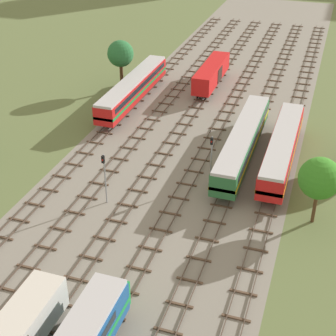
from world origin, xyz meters
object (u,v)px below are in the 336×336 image
Objects in this scene: passenger_coach_far_left_far at (133,87)px; signal_post_near at (211,154)px; diesel_railcar_right_mid at (282,147)px; signal_post_nearest at (105,173)px; passenger_coach_centre_right_midfar at (243,141)px; freight_boxcar_centre_left_farther at (211,73)px.

signal_post_near is at bearing -47.47° from passenger_coach_far_left_far.
diesel_railcar_right_mid is 3.45× the size of signal_post_nearest.
passenger_coach_far_left_far is (-19.09, 11.93, 0.00)m from passenger_coach_centre_right_midfar.
freight_boxcar_centre_left_farther is at bearing 122.69° from diesel_railcar_right_mid.
diesel_railcar_right_mid is at bearing -26.87° from passenger_coach_far_left_far.
diesel_railcar_right_mid is 4.77m from passenger_coach_centre_right_midfar.
diesel_railcar_right_mid and passenger_coach_far_left_far have the same top height.
passenger_coach_centre_right_midfar is at bearing -32.00° from passenger_coach_far_left_far.
freight_boxcar_centre_left_farther is 36.20m from signal_post_nearest.
diesel_railcar_right_mid is 0.93× the size of passenger_coach_centre_right_midfar.
diesel_railcar_right_mid is 9.48m from signal_post_near.
freight_boxcar_centre_left_farther is (-14.31, 22.30, -0.15)m from diesel_railcar_right_mid.
passenger_coach_far_left_far is at bearing 105.46° from signal_post_nearest.
freight_boxcar_centre_left_farther is 2.41× the size of signal_post_near.
signal_post_near is (9.54, 7.68, -0.07)m from signal_post_nearest.
signal_post_near is (-2.39, -6.28, 1.05)m from passenger_coach_centre_right_midfar.
passenger_coach_far_left_far is 3.71× the size of signal_post_nearest.
passenger_coach_far_left_far is 3.79× the size of signal_post_near.
passenger_coach_centre_right_midfar is 1.57× the size of freight_boxcar_centre_left_farther.
signal_post_nearest is (-16.70, -13.80, 1.14)m from diesel_railcar_right_mid.
passenger_coach_far_left_far is 24.73m from signal_post_near.
diesel_railcar_right_mid is at bearing -1.91° from passenger_coach_centre_right_midfar.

